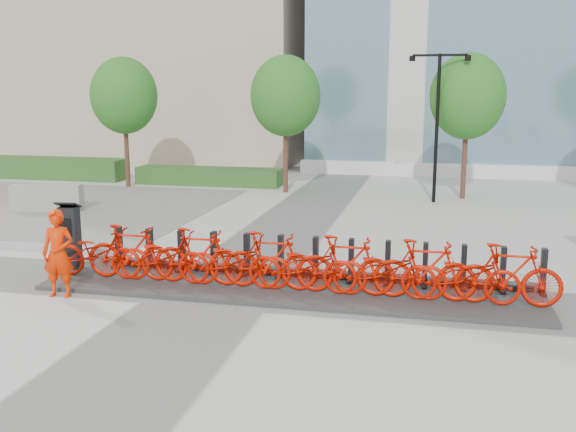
% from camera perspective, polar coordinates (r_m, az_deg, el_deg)
% --- Properties ---
extents(ground, '(120.00, 120.00, 0.00)m').
position_cam_1_polar(ground, '(12.70, -5.95, -6.40)').
color(ground, '#ABACA0').
extents(gravel_patch, '(14.00, 14.00, 0.00)m').
position_cam_1_polar(gravel_patch, '(23.45, -23.88, 0.83)').
color(gravel_patch, '#5E5E5B').
rests_on(gravel_patch, ground).
extents(hedge_a, '(10.00, 1.40, 0.90)m').
position_cam_1_polar(hedge_a, '(30.93, -22.77, 4.03)').
color(hedge_a, '#22461F').
rests_on(hedge_a, ground).
extents(hedge_b, '(6.00, 1.20, 0.70)m').
position_cam_1_polar(hedge_b, '(26.46, -7.04, 3.53)').
color(hedge_b, '#22461F').
rests_on(hedge_b, ground).
extents(tree_0, '(2.60, 2.60, 5.10)m').
position_cam_1_polar(tree_0, '(26.33, -14.37, 10.31)').
color(tree_0, '#542F20').
rests_on(tree_0, ground).
extents(tree_1, '(2.60, 2.60, 5.10)m').
position_cam_1_polar(tree_1, '(24.08, -0.22, 10.60)').
color(tree_1, '#542F20').
rests_on(tree_1, ground).
extents(tree_2, '(2.60, 2.60, 5.10)m').
position_cam_1_polar(tree_2, '(23.47, 15.68, 10.19)').
color(tree_2, '#542F20').
rests_on(tree_2, ground).
extents(streetlamp, '(2.00, 0.20, 5.00)m').
position_cam_1_polar(streetlamp, '(22.46, 13.15, 9.12)').
color(streetlamp, black).
rests_on(streetlamp, ground).
extents(dock_pad, '(9.60, 2.40, 0.08)m').
position_cam_1_polar(dock_pad, '(12.63, 0.11, -6.26)').
color(dock_pad, '#353535').
rests_on(dock_pad, ground).
extents(dock_rail_posts, '(8.74, 0.50, 0.85)m').
position_cam_1_polar(dock_rail_posts, '(12.86, 2.41, -3.79)').
color(dock_rail_posts, black).
rests_on(dock_rail_posts, dock_pad).
extents(bike_0, '(1.90, 0.66, 1.00)m').
position_cam_1_polar(bike_0, '(13.55, -16.56, -3.15)').
color(bike_0, '#B20F00').
rests_on(bike_0, dock_pad).
extents(bike_1, '(1.85, 0.52, 1.11)m').
position_cam_1_polar(bike_1, '(13.20, -13.84, -3.13)').
color(bike_1, '#B20F00').
rests_on(bike_1, dock_pad).
extents(bike_2, '(1.90, 0.66, 1.00)m').
position_cam_1_polar(bike_2, '(12.91, -10.97, -3.58)').
color(bike_2, '#B20F00').
rests_on(bike_2, dock_pad).
extents(bike_3, '(1.85, 0.52, 1.11)m').
position_cam_1_polar(bike_3, '(12.63, -7.98, -3.56)').
color(bike_3, '#B20F00').
rests_on(bike_3, dock_pad).
extents(bike_4, '(1.90, 0.66, 1.00)m').
position_cam_1_polar(bike_4, '(12.41, -4.86, -4.02)').
color(bike_4, '#B20F00').
rests_on(bike_4, dock_pad).
extents(bike_5, '(1.85, 0.52, 1.11)m').
position_cam_1_polar(bike_5, '(12.20, -1.63, -3.98)').
color(bike_5, '#B20F00').
rests_on(bike_5, dock_pad).
extents(bike_6, '(1.90, 0.66, 1.00)m').
position_cam_1_polar(bike_6, '(12.06, 1.69, -4.43)').
color(bike_6, '#B20F00').
rests_on(bike_6, dock_pad).
extents(bike_7, '(1.85, 0.52, 1.11)m').
position_cam_1_polar(bike_7, '(11.93, 5.10, -4.37)').
color(bike_7, '#B20F00').
rests_on(bike_7, dock_pad).
extents(bike_8, '(1.90, 0.66, 1.00)m').
position_cam_1_polar(bike_8, '(11.88, 8.55, -4.80)').
color(bike_8, '#B20F00').
rests_on(bike_8, dock_pad).
extents(bike_9, '(1.85, 0.52, 1.11)m').
position_cam_1_polar(bike_9, '(11.84, 12.04, -4.70)').
color(bike_9, '#B20F00').
rests_on(bike_9, dock_pad).
extents(bike_10, '(1.90, 0.66, 1.00)m').
position_cam_1_polar(bike_10, '(11.87, 15.52, -5.10)').
color(bike_10, '#B20F00').
rests_on(bike_10, dock_pad).
extents(bike_11, '(1.85, 0.52, 1.11)m').
position_cam_1_polar(bike_11, '(11.91, 19.00, -4.97)').
color(bike_11, '#B20F00').
rests_on(bike_11, dock_pad).
extents(kiosk, '(0.49, 0.43, 1.45)m').
position_cam_1_polar(kiosk, '(14.33, -18.81, -1.71)').
color(kiosk, black).
rests_on(kiosk, dock_pad).
extents(worker_red, '(0.65, 0.47, 1.66)m').
position_cam_1_polar(worker_red, '(12.69, -19.75, -3.15)').
color(worker_red, red).
rests_on(worker_red, ground).
extents(jersey_barrier, '(2.27, 1.12, 0.85)m').
position_cam_1_polar(jersey_barrier, '(21.95, -20.62, 1.53)').
color(jersey_barrier, gray).
rests_on(jersey_barrier, ground).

